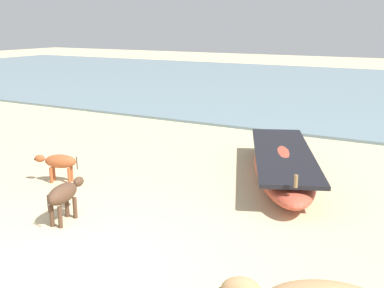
% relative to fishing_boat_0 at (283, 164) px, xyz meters
% --- Properties ---
extents(ground, '(80.00, 80.00, 0.00)m').
position_rel_fishing_boat_0_xyz_m(ground, '(-1.12, -4.79, -0.30)').
color(ground, '#CCB789').
extents(sea_water, '(60.00, 20.00, 0.08)m').
position_rel_fishing_boat_0_xyz_m(sea_water, '(-1.12, 13.66, -0.26)').
color(sea_water, slate).
rests_on(sea_water, ground).
extents(fishing_boat_0, '(2.83, 4.61, 0.75)m').
position_rel_fishing_boat_0_xyz_m(fishing_boat_0, '(0.00, 0.00, 0.00)').
color(fishing_boat_0, '#B74733').
rests_on(fishing_boat_0, ground).
extents(calf_near_dark, '(0.38, 0.94, 0.61)m').
position_rel_fishing_boat_0_xyz_m(calf_near_dark, '(-2.26, -3.66, 0.14)').
color(calf_near_dark, '#4C3323').
rests_on(calf_near_dark, ground).
extents(calf_far_rust, '(0.82, 0.50, 0.55)m').
position_rel_fishing_boat_0_xyz_m(calf_far_rust, '(-3.67, -2.32, 0.10)').
color(calf_far_rust, '#9E4C28').
rests_on(calf_far_rust, ground).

